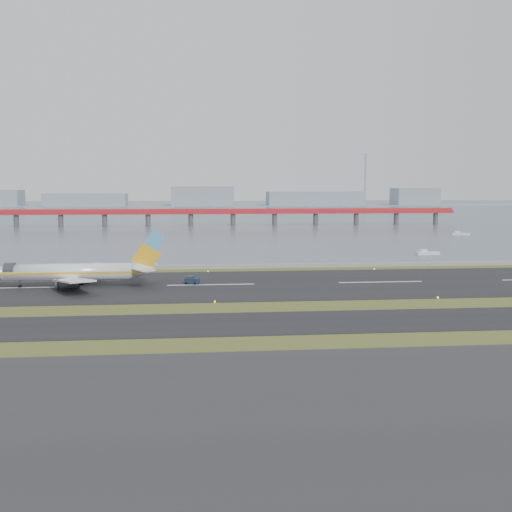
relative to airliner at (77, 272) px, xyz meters
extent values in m
plane|color=#404C1B|center=(29.94, -29.97, -3.46)|extent=(1000.00, 1000.00, 0.00)
cube|color=#29292B|center=(29.94, -84.97, -3.41)|extent=(1000.00, 50.00, 0.10)
cube|color=black|center=(29.94, -41.97, -3.41)|extent=(1000.00, 18.00, 0.10)
cube|color=black|center=(29.94, 0.03, -3.41)|extent=(1000.00, 45.00, 0.10)
cube|color=gray|center=(29.94, 30.03, -2.96)|extent=(1000.00, 2.50, 1.00)
cube|color=#485C68|center=(29.94, 430.03, -3.46)|extent=(1400.00, 800.00, 1.30)
cube|color=red|center=(49.94, 220.03, 4.04)|extent=(260.00, 5.00, 1.60)
cube|color=red|center=(49.94, 220.03, 5.54)|extent=(260.00, 0.40, 1.40)
cylinder|color=#4C4C51|center=(-46.06, 220.03, -0.46)|extent=(2.80, 2.80, 7.00)
cylinder|color=#4C4C51|center=(49.94, 220.03, -0.46)|extent=(2.80, 2.80, 7.00)
cylinder|color=#4C4C51|center=(145.94, 220.03, -0.46)|extent=(2.80, 2.80, 7.00)
cube|color=#86939F|center=(29.94, 590.03, -3.46)|extent=(1400.00, 80.00, 1.00)
cube|color=#86939F|center=(-90.06, 590.03, 3.54)|extent=(90.00, 35.00, 14.00)
cube|color=#86939F|center=(39.94, 590.03, 7.54)|extent=(70.00, 35.00, 22.00)
cube|color=#86939F|center=(169.94, 590.03, 4.54)|extent=(110.00, 35.00, 16.00)
cube|color=#86939F|center=(289.94, 590.03, 6.54)|extent=(50.00, 35.00, 20.00)
cylinder|color=#86939F|center=(229.94, 590.03, 26.54)|extent=(1.80, 1.80, 60.00)
cylinder|color=white|center=(-1.50, 0.00, 0.04)|extent=(28.00, 3.80, 3.80)
cone|color=white|center=(14.70, 0.00, 0.34)|extent=(5.00, 3.80, 3.80)
cube|color=#F9AC1A|center=(-1.50, -1.92, 0.04)|extent=(31.00, 0.06, 0.45)
cube|color=#F9AC1A|center=(-1.50, 1.92, 0.04)|extent=(31.00, 0.06, 0.45)
cube|color=white|center=(0.70, -8.50, -0.66)|extent=(11.31, 15.89, 1.66)
cube|color=white|center=(0.70, 8.50, -0.66)|extent=(11.31, 15.89, 1.66)
cylinder|color=#35353A|center=(-1.00, -6.00, -1.86)|extent=(4.20, 2.10, 2.10)
cylinder|color=#35353A|center=(-1.00, 6.00, -1.86)|extent=(4.20, 2.10, 2.10)
cube|color=#F9AC1A|center=(15.50, 0.00, 3.24)|extent=(6.80, 0.35, 6.85)
cube|color=#50A6E3|center=(17.40, 0.00, 6.94)|extent=(4.85, 0.37, 4.90)
cube|color=white|center=(15.00, -3.80, 0.84)|extent=(5.64, 6.80, 0.22)
cube|color=white|center=(15.00, 3.80, 0.84)|extent=(5.64, 6.80, 0.22)
cylinder|color=black|center=(-12.50, 0.00, -3.01)|extent=(0.80, 0.28, 0.80)
cylinder|color=black|center=(0.00, -2.80, -2.91)|extent=(1.00, 0.38, 1.00)
cylinder|color=black|center=(0.00, 2.80, -2.91)|extent=(1.00, 0.38, 1.00)
cube|color=#132335|center=(25.64, 1.34, -2.58)|extent=(3.57, 2.88, 1.17)
cube|color=#35353A|center=(25.28, 1.50, -1.80)|extent=(1.85, 1.90, 0.68)
cylinder|color=black|center=(24.34, 1.06, -3.12)|extent=(0.74, 0.55, 0.68)
cylinder|color=black|center=(24.97, 2.49, -3.12)|extent=(0.74, 0.55, 0.68)
cylinder|color=black|center=(26.30, 0.19, -3.12)|extent=(0.74, 0.55, 0.68)
cylinder|color=black|center=(26.94, 1.62, -3.12)|extent=(0.74, 0.55, 0.68)
cube|color=white|center=(103.57, 58.29, -3.02)|extent=(7.88, 3.08, 0.99)
cube|color=white|center=(101.93, 58.14, -2.14)|extent=(2.35, 1.95, 0.99)
cube|color=white|center=(149.99, 137.98, -3.01)|extent=(8.17, 5.13, 1.00)
cube|color=white|center=(148.43, 138.59, -2.12)|extent=(2.73, 2.47, 1.00)
camera|label=1|loc=(25.24, -145.58, 19.22)|focal=45.00mm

